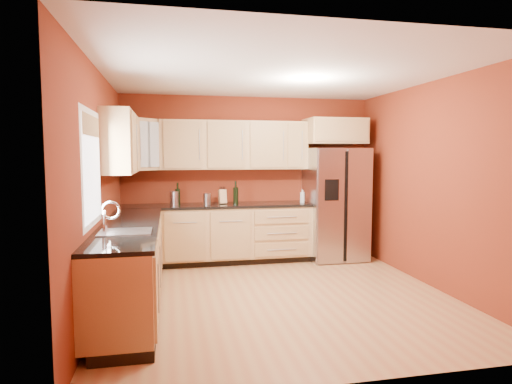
% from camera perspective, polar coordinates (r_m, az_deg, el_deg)
% --- Properties ---
extents(floor, '(4.00, 4.00, 0.00)m').
position_cam_1_polar(floor, '(5.25, 3.09, -13.66)').
color(floor, '#AF6F43').
rests_on(floor, ground).
extents(ceiling, '(4.00, 4.00, 0.00)m').
position_cam_1_polar(ceiling, '(5.06, 3.23, 15.50)').
color(ceiling, silver).
rests_on(ceiling, wall_back).
extents(wall_back, '(4.00, 0.04, 2.60)m').
position_cam_1_polar(wall_back, '(6.94, -1.01, 1.88)').
color(wall_back, maroon).
rests_on(wall_back, floor).
extents(wall_front, '(4.00, 0.04, 2.60)m').
position_cam_1_polar(wall_front, '(3.10, 12.53, -2.12)').
color(wall_front, maroon).
rests_on(wall_front, floor).
extents(wall_left, '(0.04, 4.00, 2.60)m').
position_cam_1_polar(wall_left, '(4.88, -20.19, 0.26)').
color(wall_left, maroon).
rests_on(wall_left, floor).
extents(wall_right, '(0.04, 4.00, 2.60)m').
position_cam_1_polar(wall_right, '(5.82, 22.58, 0.90)').
color(wall_right, maroon).
rests_on(wall_right, floor).
extents(base_cabinets_back, '(2.90, 0.60, 0.88)m').
position_cam_1_polar(base_cabinets_back, '(6.66, -5.21, -5.72)').
color(base_cabinets_back, tan).
rests_on(base_cabinets_back, floor).
extents(base_cabinets_left, '(0.60, 2.80, 0.88)m').
position_cam_1_polar(base_cabinets_left, '(4.99, -16.44, -9.58)').
color(base_cabinets_left, tan).
rests_on(base_cabinets_left, floor).
extents(countertop_back, '(2.90, 0.62, 0.04)m').
position_cam_1_polar(countertop_back, '(6.58, -5.23, -1.80)').
color(countertop_back, black).
rests_on(countertop_back, base_cabinets_back).
extents(countertop_left, '(0.62, 2.80, 0.04)m').
position_cam_1_polar(countertop_left, '(4.89, -16.45, -4.35)').
color(countertop_left, black).
rests_on(countertop_left, base_cabinets_left).
extents(upper_cabinets_back, '(2.30, 0.33, 0.75)m').
position_cam_1_polar(upper_cabinets_back, '(6.72, -2.87, 6.25)').
color(upper_cabinets_back, tan).
rests_on(upper_cabinets_back, wall_back).
extents(upper_cabinets_left, '(0.33, 1.35, 0.75)m').
position_cam_1_polar(upper_cabinets_left, '(5.57, -17.54, 6.29)').
color(upper_cabinets_left, tan).
rests_on(upper_cabinets_left, wall_left).
extents(corner_upper_cabinet, '(0.67, 0.67, 0.75)m').
position_cam_1_polar(corner_upper_cabinet, '(6.50, -15.20, 6.13)').
color(corner_upper_cabinet, tan).
rests_on(corner_upper_cabinet, wall_back).
extents(over_fridge_cabinet, '(0.92, 0.60, 0.40)m').
position_cam_1_polar(over_fridge_cabinet, '(7.02, 10.44, 7.96)').
color(over_fridge_cabinet, tan).
rests_on(over_fridge_cabinet, wall_back).
extents(refrigerator, '(0.90, 0.75, 1.78)m').
position_cam_1_polar(refrigerator, '(6.99, 10.52, -1.56)').
color(refrigerator, '#A5A5AA').
rests_on(refrigerator, floor).
extents(window, '(0.03, 0.90, 1.00)m').
position_cam_1_polar(window, '(4.37, -21.02, 2.99)').
color(window, white).
rests_on(window, wall_left).
extents(sink_faucet, '(0.50, 0.42, 0.30)m').
position_cam_1_polar(sink_faucet, '(4.37, -17.07, -3.21)').
color(sink_faucet, silver).
rests_on(sink_faucet, countertop_left).
extents(canister_left, '(0.14, 0.14, 0.21)m').
position_cam_1_polar(canister_left, '(6.51, -10.84, -0.83)').
color(canister_left, '#A5A5AA').
rests_on(canister_left, countertop_back).
extents(canister_right, '(0.13, 0.13, 0.17)m').
position_cam_1_polar(canister_right, '(6.50, -6.55, -0.95)').
color(canister_right, '#A5A5AA').
rests_on(canister_right, countertop_back).
extents(wine_bottle_a, '(0.08, 0.08, 0.34)m').
position_cam_1_polar(wine_bottle_a, '(6.52, -10.40, -0.25)').
color(wine_bottle_a, black).
rests_on(wine_bottle_a, countertop_back).
extents(wine_bottle_b, '(0.11, 0.11, 0.36)m').
position_cam_1_polar(wine_bottle_b, '(6.56, -2.72, -0.08)').
color(wine_bottle_b, black).
rests_on(wine_bottle_b, countertop_back).
extents(knife_block, '(0.12, 0.11, 0.22)m').
position_cam_1_polar(knife_block, '(6.63, -4.49, -0.63)').
color(knife_block, tan).
rests_on(knife_block, countertop_back).
extents(soap_dispenser, '(0.07, 0.07, 0.21)m').
position_cam_1_polar(soap_dispenser, '(6.80, 6.19, -0.55)').
color(soap_dispenser, silver).
rests_on(soap_dispenser, countertop_back).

